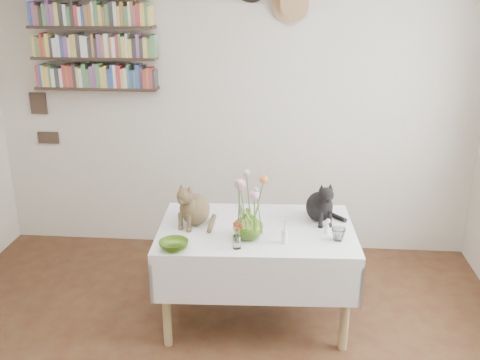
# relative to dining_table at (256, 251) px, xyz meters

# --- Properties ---
(room) EXTENTS (4.08, 4.58, 2.58)m
(room) POSITION_rel_dining_table_xyz_m (-0.27, -1.12, 0.73)
(room) COLOR brown
(room) RESTS_ON ground
(dining_table) EXTENTS (1.32, 0.88, 0.68)m
(dining_table) POSITION_rel_dining_table_xyz_m (0.00, 0.00, 0.00)
(dining_table) COLOR white
(dining_table) RESTS_ON room
(tabby_cat) EXTENTS (0.30, 0.33, 0.31)m
(tabby_cat) POSITION_rel_dining_table_xyz_m (-0.41, 0.04, 0.32)
(tabby_cat) COLOR brown
(tabby_cat) RESTS_ON dining_table
(black_cat) EXTENTS (0.26, 0.30, 0.30)m
(black_cat) POSITION_rel_dining_table_xyz_m (0.41, 0.17, 0.32)
(black_cat) COLOR black
(black_cat) RESTS_ON dining_table
(flower_vase) EXTENTS (0.21, 0.21, 0.20)m
(flower_vase) POSITION_rel_dining_table_xyz_m (-0.04, -0.16, 0.27)
(flower_vase) COLOR #9BCA47
(flower_vase) RESTS_ON dining_table
(green_bowl) EXTENTS (0.23, 0.23, 0.06)m
(green_bowl) POSITION_rel_dining_table_xyz_m (-0.48, -0.35, 0.20)
(green_bowl) COLOR #9BCA47
(green_bowl) RESTS_ON dining_table
(drinking_glass) EXTENTS (0.09, 0.09, 0.08)m
(drinking_glass) POSITION_rel_dining_table_xyz_m (0.52, -0.14, 0.21)
(drinking_glass) COLOR white
(drinking_glass) RESTS_ON dining_table
(candlestick) EXTENTS (0.04, 0.04, 0.16)m
(candlestick) POSITION_rel_dining_table_xyz_m (0.19, -0.21, 0.22)
(candlestick) COLOR white
(candlestick) RESTS_ON dining_table
(berry_jar) EXTENTS (0.05, 0.05, 0.20)m
(berry_jar) POSITION_rel_dining_table_xyz_m (-0.10, -0.30, 0.26)
(berry_jar) COLOR white
(berry_jar) RESTS_ON dining_table
(porcelain_figurine) EXTENTS (0.05, 0.05, 0.10)m
(porcelain_figurine) POSITION_rel_dining_table_xyz_m (0.46, -0.04, 0.21)
(porcelain_figurine) COLOR white
(porcelain_figurine) RESTS_ON dining_table
(flower_bouquet) EXTENTS (0.17, 0.13, 0.39)m
(flower_bouquet) POSITION_rel_dining_table_xyz_m (-0.04, -0.15, 0.51)
(flower_bouquet) COLOR #4C7233
(flower_bouquet) RESTS_ON flower_vase
(bookshelf_unit) EXTENTS (1.00, 0.16, 0.91)m
(bookshelf_unit) POSITION_rel_dining_table_xyz_m (-1.37, 1.04, 1.33)
(bookshelf_unit) COLOR #322319
(bookshelf_unit) RESTS_ON room
(wall_art_plaques) EXTENTS (0.21, 0.02, 0.44)m
(wall_art_plaques) POSITION_rel_dining_table_xyz_m (-1.90, 1.11, 0.61)
(wall_art_plaques) COLOR #38281E
(wall_art_plaques) RESTS_ON room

